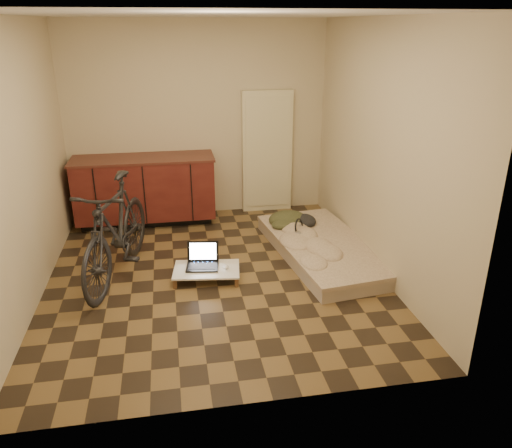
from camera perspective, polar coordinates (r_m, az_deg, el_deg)
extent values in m
cube|color=brown|center=(5.43, -4.68, -5.84)|extent=(3.50, 4.00, 0.00)
cube|color=silver|center=(4.81, -5.70, 22.72)|extent=(3.50, 4.00, 0.00)
cube|color=beige|center=(6.92, -6.70, 11.58)|extent=(3.50, 0.00, 2.60)
cube|color=beige|center=(3.08, -1.68, -1.53)|extent=(3.50, 0.00, 2.60)
cube|color=beige|center=(5.13, -25.11, 6.03)|extent=(0.00, 4.00, 2.60)
cube|color=beige|center=(5.40, 13.89, 8.17)|extent=(0.00, 4.00, 2.60)
cube|color=black|center=(7.00, -12.25, 0.68)|extent=(1.70, 0.48, 0.10)
cube|color=#4A1615|center=(6.81, -12.55, 4.01)|extent=(1.80, 0.60, 0.78)
cube|color=#53261E|center=(6.70, -12.83, 7.31)|extent=(1.84, 0.62, 0.03)
cube|color=#EFE7BD|center=(7.07, 1.27, 8.22)|extent=(0.70, 0.10, 1.70)
imported|color=black|center=(5.34, -15.78, -0.14)|extent=(1.01, 1.92, 1.19)
cube|color=#B9A794|center=(5.89, 7.73, -3.00)|extent=(1.21, 2.13, 0.13)
cube|color=beige|center=(5.85, 7.78, -2.22)|extent=(1.23, 2.15, 0.05)
cube|color=brown|center=(5.21, -9.24, -6.76)|extent=(0.04, 0.04, 0.10)
cube|color=brown|center=(5.55, -8.82, -4.85)|extent=(0.04, 0.04, 0.10)
cube|color=brown|center=(5.18, -2.24, -6.69)|extent=(0.04, 0.04, 0.10)
cube|color=brown|center=(5.52, -2.28, -4.77)|extent=(0.04, 0.04, 0.10)
cube|color=white|center=(5.33, -5.68, -5.20)|extent=(0.74, 0.53, 0.02)
cube|color=black|center=(5.35, -6.14, -4.89)|extent=(0.37, 0.29, 0.02)
cube|color=black|center=(5.43, -6.08, -3.10)|extent=(0.34, 0.11, 0.22)
cube|color=white|center=(5.43, -6.08, -3.10)|extent=(0.29, 0.09, 0.17)
ellipsoid|color=white|center=(5.31, -3.47, -4.90)|extent=(0.06, 0.10, 0.03)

